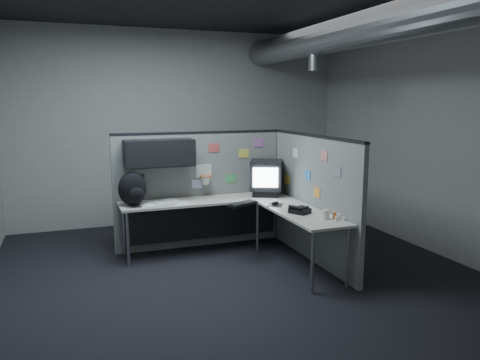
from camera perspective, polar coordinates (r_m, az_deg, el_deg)
name	(u,v)px	position (r m, az deg, el deg)	size (l,w,h in m)	color
room	(283,97)	(5.51, 5.26, 10.08)	(5.62, 5.62, 3.22)	black
partition_back	(190,178)	(6.49, -6.09, 0.25)	(2.44, 0.42, 1.63)	slate
partition_right	(313,198)	(6.08, 8.85, -2.16)	(0.07, 2.23, 1.63)	slate
desk	(230,211)	(6.18, -1.20, -3.81)	(2.31, 2.11, 0.73)	#BCB9A9
monitor	(266,177)	(6.59, 3.20, 0.34)	(0.58, 0.58, 0.49)	black
keyboard	(243,204)	(5.98, 0.35, -2.93)	(0.45, 0.34, 0.04)	black
mouse	(275,204)	(6.00, 4.31, -2.92)	(0.27, 0.28, 0.05)	black
phone	(300,210)	(5.61, 7.27, -3.66)	(0.27, 0.28, 0.10)	black
bottles	(338,217)	(5.36, 11.84, -4.46)	(0.12, 0.15, 0.08)	silver
cup	(326,215)	(5.37, 10.42, -4.17)	(0.08, 0.08, 0.11)	beige
papers	(166,203)	(6.18, -9.05, -2.76)	(0.66, 0.45, 0.01)	white
backpack	(133,189)	(6.07, -12.94, -1.11)	(0.38, 0.36, 0.44)	black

